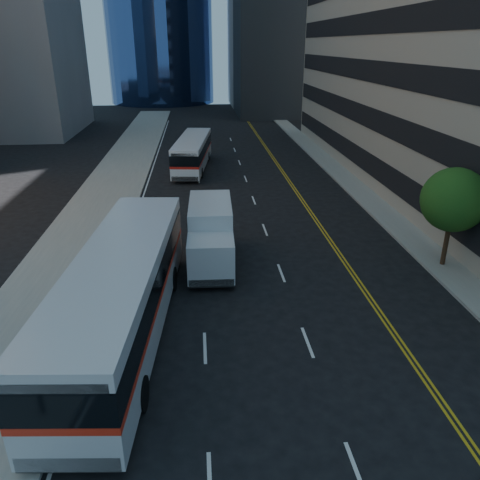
# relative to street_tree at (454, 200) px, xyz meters

# --- Properties ---
(ground) EXTENTS (160.00, 160.00, 0.00)m
(ground) POSITION_rel_street_tree_xyz_m (-9.00, -8.00, -3.64)
(ground) COLOR black
(ground) RESTS_ON ground
(sidewalk_west) EXTENTS (5.00, 90.00, 0.15)m
(sidewalk_west) POSITION_rel_street_tree_xyz_m (-19.50, 17.00, -3.57)
(sidewalk_west) COLOR gray
(sidewalk_west) RESTS_ON ground
(sidewalk_east) EXTENTS (2.00, 90.00, 0.15)m
(sidewalk_east) POSITION_rel_street_tree_xyz_m (-0.00, 17.00, -3.57)
(sidewalk_east) COLOR gray
(sidewalk_east) RESTS_ON ground
(street_tree) EXTENTS (3.20, 3.20, 5.10)m
(street_tree) POSITION_rel_street_tree_xyz_m (0.00, 0.00, 0.00)
(street_tree) COLOR #332114
(street_tree) RESTS_ON sidewalk_east
(bus_front) EXTENTS (4.13, 14.00, 3.56)m
(bus_front) POSITION_rel_street_tree_xyz_m (-15.60, -4.82, -1.70)
(bus_front) COLOR silver
(bus_front) RESTS_ON ground
(bus_rear) EXTENTS (3.73, 11.25, 2.85)m
(bus_rear) POSITION_rel_street_tree_xyz_m (-13.00, 22.00, -2.09)
(bus_rear) COLOR white
(bus_rear) RESTS_ON ground
(box_truck) EXTENTS (2.40, 6.51, 3.08)m
(box_truck) POSITION_rel_street_tree_xyz_m (-12.00, 1.55, -2.01)
(box_truck) COLOR silver
(box_truck) RESTS_ON ground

